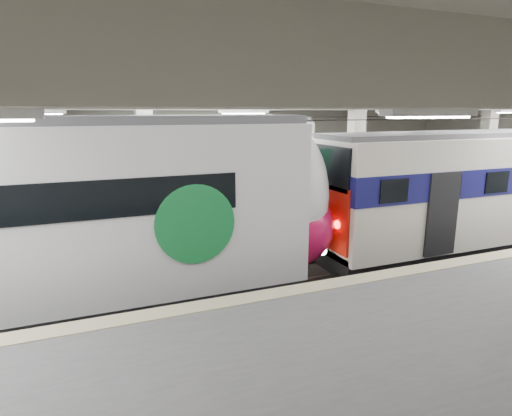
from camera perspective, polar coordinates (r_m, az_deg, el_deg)
name	(u,v)px	position (r m, az deg, el deg)	size (l,w,h in m)	color
station_hall	(297,182)	(10.68, 5.43, 3.46)	(36.00, 24.00, 5.75)	black
modern_emu	(80,218)	(11.40, -22.38, -1.28)	(15.29, 3.15, 4.86)	white
older_rer	(480,188)	(17.45, 27.69, 2.37)	(12.87, 2.84, 4.27)	silver
far_train	(122,180)	(16.84, -17.42, 3.58)	(14.94, 3.44, 4.71)	white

